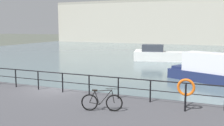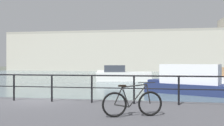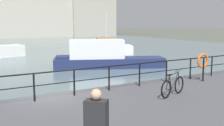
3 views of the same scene
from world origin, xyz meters
The scene contains 7 objects.
ground_plane centered at (0.00, 0.00, 0.00)m, with size 240.00×240.00×0.00m, color #4C5147.
water_basin centered at (0.00, 30.20, 0.01)m, with size 80.00×60.00×0.01m, color slate.
harbor_building centered at (6.47, 62.96, 6.01)m, with size 76.91×14.11×15.68m.
moored_harbor_tender centered at (0.83, 22.44, 0.85)m, with size 7.64×3.44×2.16m.
moored_red_daysailer centered at (8.39, 10.29, 0.95)m, with size 9.49×5.80×2.41m.
quay_railing centered at (-0.06, -0.75, 1.77)m, with size 21.21×0.07×1.08m.
parked_bicycle centered at (4.09, -2.85, 1.42)m, with size 1.70×0.60×0.98m.
Camera 2 is at (4.56, -9.63, 2.60)m, focal length 37.95 mm.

